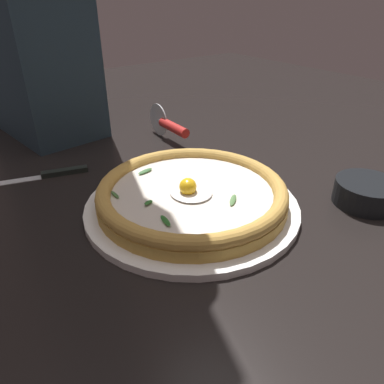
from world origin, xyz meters
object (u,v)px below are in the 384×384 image
object	(u,v)px
pizza_cutter	(169,125)
table_knife	(49,174)
side_bowl	(367,193)
pizza	(192,193)

from	to	relation	value
pizza_cutter	table_knife	distance (m)	0.30
side_bowl	pizza_cutter	size ratio (longest dim) A/B	0.67
pizza	pizza_cutter	size ratio (longest dim) A/B	1.94
side_bowl	table_knife	distance (m)	0.59
table_knife	side_bowl	bearing A→B (deg)	-136.84
pizza	table_knife	size ratio (longest dim) A/B	1.49
table_knife	pizza	bearing A→B (deg)	-149.99
pizza_cutter	table_knife	bearing A→B (deg)	92.98
pizza	table_knife	world-z (taller)	pizza
pizza	pizza_cutter	world-z (taller)	pizza_cutter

